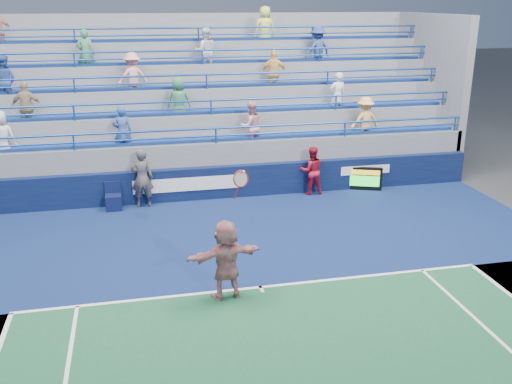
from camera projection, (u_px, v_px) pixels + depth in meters
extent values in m
plane|color=#333538|center=(261.00, 288.00, 13.25)|extent=(120.00, 120.00, 0.00)
cube|color=#0F244E|center=(242.00, 249.00, 15.28)|extent=(18.00, 8.40, 0.02)
cube|color=white|center=(261.00, 287.00, 13.24)|extent=(11.00, 0.10, 0.01)
cube|color=white|center=(261.00, 289.00, 13.15)|extent=(0.08, 0.30, 0.01)
cube|color=#090E36|center=(218.00, 182.00, 19.08)|extent=(18.00, 0.30, 1.10)
cube|color=white|center=(188.00, 184.00, 18.72)|extent=(3.60, 0.02, 0.45)
cube|color=white|center=(365.00, 170.00, 19.94)|extent=(1.80, 0.02, 0.30)
cube|color=slate|center=(206.00, 159.00, 21.81)|extent=(18.00, 5.60, 1.10)
cube|color=slate|center=(206.00, 150.00, 21.69)|extent=(18.00, 5.60, 1.85)
cube|color=navy|center=(214.00, 139.00, 19.21)|extent=(17.40, 0.45, 0.10)
cylinder|color=#1A4492|center=(216.00, 128.00, 18.69)|extent=(18.00, 0.07, 0.07)
cube|color=slate|center=(204.00, 137.00, 22.04)|extent=(18.00, 4.60, 2.60)
cube|color=navy|center=(210.00, 112.00, 19.89)|extent=(17.40, 0.45, 0.10)
cylinder|color=#1A4492|center=(211.00, 101.00, 19.38)|extent=(18.00, 0.07, 0.07)
cube|color=slate|center=(202.00, 125.00, 22.38)|extent=(18.00, 3.60, 3.35)
cube|color=navy|center=(205.00, 86.00, 20.58)|extent=(17.40, 0.45, 0.10)
cylinder|color=#1A4492|center=(206.00, 75.00, 20.06)|extent=(18.00, 0.07, 0.07)
cube|color=slate|center=(200.00, 113.00, 22.72)|extent=(18.00, 2.60, 4.10)
cube|color=navy|center=(201.00, 62.00, 21.26)|extent=(17.40, 0.45, 0.10)
cylinder|color=#1A4492|center=(202.00, 50.00, 20.75)|extent=(18.00, 0.07, 0.07)
cube|color=slate|center=(198.00, 102.00, 23.06)|extent=(18.00, 1.60, 4.85)
cube|color=navy|center=(197.00, 39.00, 21.95)|extent=(17.40, 0.45, 0.10)
cylinder|color=#1A4492|center=(198.00, 28.00, 21.43)|extent=(18.00, 0.07, 0.07)
imported|color=white|center=(337.00, 96.00, 20.72)|extent=(0.67, 0.49, 1.70)
imported|color=#377A50|center=(179.00, 102.00, 19.56)|extent=(0.87, 0.61, 1.70)
imported|color=#3857A8|center=(4.00, 81.00, 19.09)|extent=(0.95, 0.81, 1.70)
imported|color=silver|center=(2.00, 138.00, 17.74)|extent=(0.92, 0.68, 1.70)
imported|color=#F2FF63|center=(265.00, 28.00, 22.36)|extent=(0.90, 0.66, 1.70)
imported|color=#F8BD60|center=(365.00, 121.00, 20.17)|extent=(1.18, 0.78, 1.70)
imported|color=#2E4C8C|center=(123.00, 132.00, 18.48)|extent=(0.64, 0.43, 1.70)
imported|color=white|center=(205.00, 51.00, 21.17)|extent=(0.87, 0.70, 1.70)
imported|color=pink|center=(133.00, 77.00, 19.94)|extent=(1.22, 0.89, 1.70)
imported|color=navy|center=(318.00, 49.00, 22.06)|extent=(1.24, 0.93, 1.70)
imported|color=#3B8156|center=(86.00, 54.00, 20.31)|extent=(0.62, 0.41, 1.70)
imported|color=#FFCB63|center=(274.00, 73.00, 20.97)|extent=(1.05, 0.56, 1.70)
imported|color=tan|center=(27.00, 107.00, 18.56)|extent=(1.01, 0.45, 1.70)
imported|color=pink|center=(251.00, 126.00, 19.34)|extent=(0.96, 0.83, 1.70)
cube|color=black|center=(365.00, 179.00, 19.92)|extent=(1.16, 0.55, 0.83)
cube|color=gold|center=(366.00, 173.00, 19.78)|extent=(1.02, 0.02, 0.17)
cube|color=#19E533|center=(365.00, 181.00, 19.88)|extent=(1.02, 0.02, 0.37)
cube|color=#0C133A|center=(114.00, 202.00, 18.09)|extent=(0.51, 0.51, 0.50)
cube|color=#0C133A|center=(113.00, 187.00, 18.15)|extent=(0.50, 0.07, 0.39)
imported|color=silver|center=(226.00, 260.00, 12.56)|extent=(1.78, 0.83, 1.85)
torus|color=#AC151A|center=(241.00, 179.00, 12.04)|extent=(0.38, 0.22, 0.37)
cylinder|color=#AC151A|center=(236.00, 193.00, 12.12)|extent=(0.08, 0.21, 0.33)
sphere|color=yellow|center=(244.00, 172.00, 11.95)|extent=(0.07, 0.07, 0.07)
imported|color=#131535|center=(142.00, 178.00, 18.14)|extent=(0.72, 0.48, 1.94)
imported|color=#AA1327|center=(311.00, 171.00, 19.40)|extent=(0.84, 0.68, 1.67)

